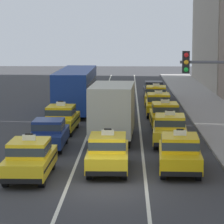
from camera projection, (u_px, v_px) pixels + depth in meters
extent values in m
plane|color=#353538|center=(106.00, 189.00, 23.95)|extent=(160.00, 160.00, 0.00)
cube|color=silver|center=(95.00, 117.00, 43.80)|extent=(0.14, 80.00, 0.01)
cube|color=silver|center=(139.00, 117.00, 43.71)|extent=(0.14, 80.00, 0.01)
cylinder|color=black|center=(20.00, 162.00, 27.28)|extent=(0.24, 0.64, 0.64)
cylinder|color=black|center=(52.00, 163.00, 27.23)|extent=(0.24, 0.64, 0.64)
cylinder|color=black|center=(6.00, 179.00, 24.25)|extent=(0.24, 0.64, 0.64)
cylinder|color=black|center=(42.00, 179.00, 24.20)|extent=(0.24, 0.64, 0.64)
cube|color=yellow|center=(30.00, 162.00, 25.69)|extent=(1.83, 4.51, 0.70)
cube|color=black|center=(30.00, 161.00, 25.69)|extent=(1.84, 4.15, 0.10)
cube|color=yellow|center=(29.00, 148.00, 25.45)|extent=(1.61, 2.11, 0.64)
cube|color=#2D3842|center=(29.00, 148.00, 25.45)|extent=(1.63, 2.13, 0.35)
cube|color=white|center=(29.00, 138.00, 25.39)|extent=(0.56, 0.12, 0.24)
cube|color=black|center=(29.00, 134.00, 25.37)|extent=(0.32, 0.11, 0.06)
cube|color=black|center=(38.00, 157.00, 27.91)|extent=(1.71, 0.15, 0.20)
cube|color=black|center=(21.00, 181.00, 23.54)|extent=(1.71, 0.15, 0.20)
cylinder|color=black|center=(40.00, 138.00, 33.48)|extent=(0.24, 0.64, 0.64)
cylinder|color=black|center=(65.00, 138.00, 33.43)|extent=(0.24, 0.64, 0.64)
cylinder|color=black|center=(31.00, 148.00, 30.67)|extent=(0.24, 0.64, 0.64)
cylinder|color=black|center=(59.00, 148.00, 30.62)|extent=(0.24, 0.64, 0.64)
cube|color=navy|center=(49.00, 137.00, 32.00)|extent=(1.77, 4.31, 0.66)
cube|color=navy|center=(49.00, 125.00, 31.82)|extent=(1.57, 1.90, 0.60)
cube|color=#2D3842|center=(49.00, 125.00, 31.82)|extent=(1.59, 1.92, 0.33)
cylinder|color=black|center=(54.00, 123.00, 38.78)|extent=(0.26, 0.65, 0.64)
cylinder|color=black|center=(76.00, 123.00, 38.69)|extent=(0.26, 0.65, 0.64)
cylinder|color=black|center=(45.00, 131.00, 35.76)|extent=(0.26, 0.65, 0.64)
cylinder|color=black|center=(70.00, 131.00, 35.66)|extent=(0.26, 0.65, 0.64)
cube|color=yellow|center=(61.00, 121.00, 37.18)|extent=(1.97, 4.57, 0.70)
cube|color=black|center=(61.00, 120.00, 37.17)|extent=(1.98, 4.21, 0.10)
cube|color=yellow|center=(61.00, 111.00, 36.94)|extent=(1.68, 2.16, 0.64)
cube|color=#2D3842|center=(61.00, 111.00, 36.94)|extent=(1.70, 2.18, 0.35)
cube|color=white|center=(61.00, 104.00, 36.88)|extent=(0.56, 0.14, 0.24)
cube|color=black|center=(61.00, 101.00, 36.85)|extent=(0.32, 0.12, 0.06)
cube|color=black|center=(67.00, 120.00, 39.39)|extent=(1.71, 0.21, 0.20)
cube|color=black|center=(56.00, 131.00, 35.03)|extent=(1.71, 0.21, 0.20)
cylinder|color=black|center=(68.00, 102.00, 50.18)|extent=(0.24, 0.64, 0.64)
cylinder|color=black|center=(92.00, 102.00, 50.11)|extent=(0.24, 0.64, 0.64)
cylinder|color=black|center=(58.00, 113.00, 43.52)|extent=(0.24, 0.64, 0.64)
cylinder|color=black|center=(86.00, 113.00, 43.45)|extent=(0.24, 0.64, 0.64)
cube|color=navy|center=(76.00, 88.00, 46.62)|extent=(2.57, 11.22, 2.90)
cube|color=#2D3842|center=(76.00, 85.00, 46.58)|extent=(2.59, 10.77, 0.84)
cube|color=black|center=(82.00, 68.00, 51.95)|extent=(2.13, 0.09, 0.36)
cylinder|color=black|center=(79.00, 92.00, 57.86)|extent=(0.27, 0.65, 0.64)
cylinder|color=black|center=(94.00, 92.00, 57.74)|extent=(0.27, 0.65, 0.64)
cylinder|color=black|center=(75.00, 95.00, 54.84)|extent=(0.27, 0.65, 0.64)
cylinder|color=black|center=(91.00, 96.00, 54.72)|extent=(0.27, 0.65, 0.64)
cube|color=yellow|center=(85.00, 90.00, 56.24)|extent=(2.03, 4.59, 0.70)
cube|color=black|center=(85.00, 90.00, 56.23)|extent=(2.03, 4.23, 0.10)
cube|color=yellow|center=(85.00, 83.00, 56.00)|extent=(1.70, 2.18, 0.64)
cube|color=#2D3842|center=(85.00, 83.00, 56.00)|extent=(1.73, 2.20, 0.35)
cube|color=white|center=(85.00, 78.00, 55.94)|extent=(0.57, 0.15, 0.24)
cube|color=black|center=(85.00, 77.00, 55.92)|extent=(0.33, 0.13, 0.06)
cube|color=black|center=(88.00, 90.00, 58.46)|extent=(1.71, 0.23, 0.20)
cube|color=black|center=(82.00, 95.00, 54.09)|extent=(1.71, 0.23, 0.20)
cylinder|color=black|center=(94.00, 157.00, 28.51)|extent=(0.24, 0.64, 0.64)
cylinder|color=black|center=(125.00, 157.00, 28.47)|extent=(0.24, 0.64, 0.64)
cylinder|color=black|center=(89.00, 172.00, 25.48)|extent=(0.24, 0.64, 0.64)
cylinder|color=black|center=(124.00, 172.00, 25.44)|extent=(0.24, 0.64, 0.64)
cube|color=yellow|center=(108.00, 156.00, 26.93)|extent=(1.81, 4.50, 0.70)
cube|color=black|center=(108.00, 155.00, 26.92)|extent=(1.83, 4.14, 0.10)
cube|color=yellow|center=(108.00, 142.00, 26.69)|extent=(1.60, 2.10, 0.64)
cube|color=#2D3842|center=(108.00, 142.00, 26.69)|extent=(1.62, 2.12, 0.35)
cube|color=white|center=(108.00, 133.00, 26.63)|extent=(0.56, 0.12, 0.24)
cube|color=black|center=(108.00, 129.00, 26.61)|extent=(0.32, 0.11, 0.06)
cube|color=black|center=(109.00, 152.00, 29.15)|extent=(1.71, 0.14, 0.20)
cube|color=black|center=(106.00, 173.00, 24.77)|extent=(1.71, 0.14, 0.20)
cylinder|color=black|center=(99.00, 130.00, 36.06)|extent=(0.27, 0.65, 0.64)
cylinder|color=black|center=(131.00, 130.00, 35.92)|extent=(0.27, 0.65, 0.64)
cylinder|color=black|center=(92.00, 142.00, 32.21)|extent=(0.27, 0.65, 0.64)
cylinder|color=black|center=(128.00, 143.00, 32.07)|extent=(0.27, 0.65, 0.64)
cube|color=#194C8C|center=(116.00, 111.00, 36.82)|extent=(2.19, 2.29, 2.10)
cube|color=#2D3842|center=(117.00, 104.00, 37.83)|extent=(1.93, 0.14, 0.76)
cube|color=beige|center=(112.00, 109.00, 33.52)|extent=(2.53, 5.30, 2.70)
cylinder|color=black|center=(106.00, 115.00, 42.57)|extent=(0.25, 0.64, 0.64)
cylinder|color=black|center=(127.00, 115.00, 42.55)|extent=(0.25, 0.64, 0.64)
cylinder|color=black|center=(105.00, 121.00, 39.54)|extent=(0.25, 0.64, 0.64)
cylinder|color=black|center=(127.00, 121.00, 39.52)|extent=(0.25, 0.64, 0.64)
cube|color=yellow|center=(116.00, 113.00, 41.00)|extent=(1.86, 4.52, 0.70)
cube|color=black|center=(116.00, 112.00, 40.99)|extent=(1.88, 4.16, 0.10)
cube|color=yellow|center=(116.00, 103.00, 40.76)|extent=(1.63, 2.12, 0.64)
cube|color=#2D3842|center=(116.00, 103.00, 40.76)|extent=(1.65, 2.14, 0.35)
cube|color=white|center=(116.00, 97.00, 40.70)|extent=(0.56, 0.13, 0.24)
cube|color=black|center=(116.00, 95.00, 40.68)|extent=(0.32, 0.11, 0.06)
cube|color=black|center=(117.00, 112.00, 43.22)|extent=(1.71, 0.16, 0.20)
cube|color=black|center=(116.00, 121.00, 38.85)|extent=(1.71, 0.16, 0.20)
cylinder|color=black|center=(162.00, 157.00, 28.47)|extent=(0.27, 0.65, 0.64)
cylinder|color=black|center=(194.00, 157.00, 28.36)|extent=(0.27, 0.65, 0.64)
cylinder|color=black|center=(163.00, 172.00, 25.44)|extent=(0.27, 0.65, 0.64)
cylinder|color=black|center=(198.00, 173.00, 25.34)|extent=(0.27, 0.65, 0.64)
cube|color=yellow|center=(179.00, 157.00, 26.86)|extent=(2.00, 4.58, 0.70)
cube|color=black|center=(179.00, 156.00, 26.85)|extent=(2.00, 4.22, 0.10)
cube|color=yellow|center=(180.00, 143.00, 26.62)|extent=(1.69, 2.17, 0.64)
cube|color=#2D3842|center=(180.00, 143.00, 26.62)|extent=(1.71, 2.19, 0.35)
cube|color=white|center=(180.00, 133.00, 26.56)|extent=(0.56, 0.14, 0.24)
cube|color=black|center=(180.00, 129.00, 26.53)|extent=(0.32, 0.12, 0.06)
cube|color=black|center=(178.00, 152.00, 29.07)|extent=(1.71, 0.22, 0.20)
cube|color=black|center=(181.00, 174.00, 24.71)|extent=(1.71, 0.22, 0.20)
cylinder|color=black|center=(156.00, 134.00, 34.72)|extent=(0.27, 0.65, 0.64)
cylinder|color=black|center=(182.00, 134.00, 34.60)|extent=(0.27, 0.65, 0.64)
cylinder|color=black|center=(156.00, 144.00, 31.70)|extent=(0.27, 0.65, 0.64)
cylinder|color=black|center=(184.00, 144.00, 31.58)|extent=(0.27, 0.65, 0.64)
cube|color=yellow|center=(170.00, 133.00, 33.10)|extent=(2.04, 4.59, 0.70)
cube|color=black|center=(170.00, 132.00, 33.09)|extent=(2.04, 4.23, 0.10)
cube|color=yellow|center=(170.00, 121.00, 32.86)|extent=(1.71, 2.18, 0.64)
cube|color=#2D3842|center=(170.00, 121.00, 32.86)|extent=(1.73, 2.20, 0.35)
cube|color=white|center=(170.00, 113.00, 32.80)|extent=(0.57, 0.15, 0.24)
cube|color=black|center=(170.00, 110.00, 32.78)|extent=(0.33, 0.13, 0.06)
cube|color=black|center=(169.00, 130.00, 35.31)|extent=(1.72, 0.23, 0.20)
cube|color=black|center=(170.00, 145.00, 30.95)|extent=(1.72, 0.23, 0.20)
cylinder|color=black|center=(152.00, 120.00, 40.09)|extent=(0.24, 0.64, 0.64)
cylinder|color=black|center=(174.00, 120.00, 40.05)|extent=(0.24, 0.64, 0.64)
cylinder|color=black|center=(154.00, 127.00, 37.05)|extent=(0.24, 0.64, 0.64)
cylinder|color=black|center=(178.00, 127.00, 37.02)|extent=(0.24, 0.64, 0.64)
cube|color=yellow|center=(165.00, 118.00, 38.51)|extent=(1.83, 4.51, 0.70)
cube|color=black|center=(165.00, 117.00, 38.50)|extent=(1.85, 4.15, 0.10)
cube|color=yellow|center=(165.00, 108.00, 38.27)|extent=(1.62, 2.11, 0.64)
cube|color=#2D3842|center=(165.00, 108.00, 38.27)|extent=(1.64, 2.13, 0.35)
cube|color=white|center=(165.00, 101.00, 38.21)|extent=(0.56, 0.12, 0.24)
cube|color=black|center=(165.00, 99.00, 38.19)|extent=(0.32, 0.11, 0.06)
cube|color=black|center=(163.00, 117.00, 40.73)|extent=(1.71, 0.15, 0.20)
cube|color=black|center=(167.00, 128.00, 36.35)|extent=(1.71, 0.15, 0.20)
cylinder|color=black|center=(148.00, 109.00, 45.70)|extent=(0.25, 0.64, 0.64)
cylinder|color=black|center=(167.00, 109.00, 45.64)|extent=(0.25, 0.64, 0.64)
cylinder|color=black|center=(149.00, 114.00, 42.67)|extent=(0.25, 0.64, 0.64)
cylinder|color=black|center=(169.00, 114.00, 42.61)|extent=(0.25, 0.64, 0.64)
cube|color=yellow|center=(158.00, 107.00, 44.10)|extent=(1.86, 4.52, 0.70)
cube|color=black|center=(158.00, 106.00, 44.10)|extent=(1.87, 4.16, 0.10)
cube|color=yellow|center=(158.00, 98.00, 43.86)|extent=(1.63, 2.12, 0.64)
cube|color=#2D3842|center=(158.00, 98.00, 43.86)|extent=(1.65, 2.14, 0.35)
cube|color=white|center=(159.00, 92.00, 43.80)|extent=(0.56, 0.13, 0.24)
cube|color=black|center=(159.00, 90.00, 43.78)|extent=(0.32, 0.11, 0.06)
cube|color=black|center=(157.00, 106.00, 46.33)|extent=(1.71, 0.16, 0.20)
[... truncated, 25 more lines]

